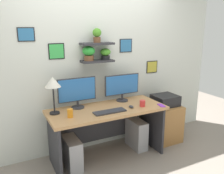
# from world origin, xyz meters

# --- Properties ---
(ground_plane) EXTENTS (8.00, 8.00, 0.00)m
(ground_plane) POSITION_xyz_m (0.00, 0.00, 0.00)
(ground_plane) COLOR gray
(back_wall_assembly) EXTENTS (4.40, 0.24, 2.70)m
(back_wall_assembly) POSITION_xyz_m (-0.00, 0.44, 1.36)
(back_wall_assembly) COLOR silver
(back_wall_assembly) RESTS_ON ground
(desk) EXTENTS (1.64, 0.68, 0.75)m
(desk) POSITION_xyz_m (0.00, 0.06, 0.54)
(desk) COLOR tan
(desk) RESTS_ON ground
(monitor_left) EXTENTS (0.54, 0.18, 0.43)m
(monitor_left) POSITION_xyz_m (-0.36, 0.22, 0.99)
(monitor_left) COLOR #2D2D33
(monitor_left) RESTS_ON desk
(monitor_right) EXTENTS (0.57, 0.18, 0.41)m
(monitor_right) POSITION_xyz_m (0.36, 0.22, 0.98)
(monitor_right) COLOR #2D2D33
(monitor_right) RESTS_ON desk
(keyboard) EXTENTS (0.44, 0.14, 0.02)m
(keyboard) POSITION_xyz_m (-0.04, -0.16, 0.76)
(keyboard) COLOR #2D2D33
(keyboard) RESTS_ON desk
(computer_mouse) EXTENTS (0.06, 0.09, 0.03)m
(computer_mouse) POSITION_xyz_m (0.31, -0.13, 0.77)
(computer_mouse) COLOR #2D2D33
(computer_mouse) RESTS_ON desk
(desk_lamp) EXTENTS (0.20, 0.20, 0.49)m
(desk_lamp) POSITION_xyz_m (-0.70, 0.13, 1.15)
(desk_lamp) COLOR black
(desk_lamp) RESTS_ON desk
(cell_phone) EXTENTS (0.10, 0.15, 0.01)m
(cell_phone) POSITION_xyz_m (0.74, -0.25, 0.76)
(cell_phone) COLOR purple
(cell_phone) RESTS_ON desk
(coffee_mug) EXTENTS (0.08, 0.08, 0.09)m
(coffee_mug) POSITION_xyz_m (0.48, -0.15, 0.80)
(coffee_mug) COLOR red
(coffee_mug) RESTS_ON desk
(water_cup) EXTENTS (0.07, 0.07, 0.11)m
(water_cup) POSITION_xyz_m (-0.56, -0.09, 0.81)
(water_cup) COLOR orange
(water_cup) RESTS_ON desk
(drawer_cabinet) EXTENTS (0.44, 0.50, 0.61)m
(drawer_cabinet) POSITION_xyz_m (1.09, 0.08, 0.30)
(drawer_cabinet) COLOR #9E6B38
(drawer_cabinet) RESTS_ON ground
(printer) EXTENTS (0.38, 0.34, 0.17)m
(printer) POSITION_xyz_m (1.09, 0.08, 0.69)
(printer) COLOR black
(printer) RESTS_ON drawer_cabinet
(computer_tower_left) EXTENTS (0.18, 0.40, 0.42)m
(computer_tower_left) POSITION_xyz_m (-0.54, -0.03, 0.21)
(computer_tower_left) COLOR #99999E
(computer_tower_left) RESTS_ON ground
(computer_tower_right) EXTENTS (0.18, 0.40, 0.45)m
(computer_tower_right) POSITION_xyz_m (0.53, 0.06, 0.23)
(computer_tower_right) COLOR #99999E
(computer_tower_right) RESTS_ON ground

